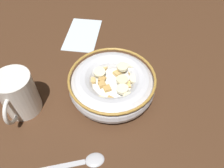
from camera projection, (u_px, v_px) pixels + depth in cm
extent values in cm
cube|color=#472B19|center=(112.00, 95.00, 54.06)|extent=(131.73, 131.73, 2.00)
cylinder|color=silver|center=(112.00, 91.00, 53.06)|extent=(10.81, 10.81, 0.60)
torus|color=silver|center=(112.00, 85.00, 51.18)|extent=(19.66, 19.66, 5.50)
torus|color=#B28438|center=(112.00, 78.00, 49.30)|extent=(19.67, 19.67, 0.60)
cylinder|color=white|center=(112.00, 84.00, 50.87)|extent=(16.36, 16.36, 0.40)
cube|color=#AD7F42|center=(122.00, 69.00, 52.87)|extent=(2.09, 2.12, 0.82)
cube|color=tan|center=(102.00, 84.00, 49.80)|extent=(2.08, 2.09, 0.75)
cube|color=#B78947|center=(102.00, 79.00, 50.82)|extent=(1.84, 1.84, 0.70)
cube|color=tan|center=(93.00, 67.00, 53.56)|extent=(1.79, 1.80, 0.73)
cube|color=tan|center=(127.00, 85.00, 49.85)|extent=(1.84, 1.78, 0.87)
cube|color=#B78947|center=(92.00, 103.00, 46.72)|extent=(2.19, 2.19, 0.75)
cube|color=tan|center=(88.00, 72.00, 52.53)|extent=(2.12, 2.09, 0.84)
cube|color=tan|center=(141.00, 86.00, 49.66)|extent=(2.17, 2.17, 0.69)
cube|color=tan|center=(131.00, 72.00, 52.33)|extent=(1.94, 1.95, 0.75)
cube|color=tan|center=(92.00, 81.00, 50.50)|extent=(1.84, 1.81, 0.77)
cube|color=tan|center=(104.00, 67.00, 53.43)|extent=(2.17, 2.15, 0.85)
cube|color=tan|center=(139.00, 80.00, 50.95)|extent=(1.68, 1.74, 0.86)
cube|color=tan|center=(107.00, 88.00, 49.27)|extent=(2.05, 2.07, 0.77)
cube|color=#B78947|center=(109.00, 100.00, 47.18)|extent=(2.04, 2.05, 0.73)
cube|color=tan|center=(117.00, 73.00, 52.09)|extent=(2.23, 2.22, 0.88)
cube|color=tan|center=(136.00, 67.00, 53.26)|extent=(2.20, 2.20, 0.79)
cube|color=tan|center=(116.00, 63.00, 54.15)|extent=(1.81, 1.75, 0.88)
cylinder|color=#F9EFC6|center=(132.00, 64.00, 52.47)|extent=(3.61, 3.58, 0.83)
cylinder|color=#F9EFC6|center=(122.00, 89.00, 48.03)|extent=(3.77, 3.80, 0.96)
cylinder|color=beige|center=(129.00, 98.00, 46.45)|extent=(3.51, 3.49, 0.80)
cylinder|color=#F9EFC6|center=(135.00, 79.00, 50.07)|extent=(3.18, 3.19, 0.74)
cylinder|color=beige|center=(122.00, 79.00, 49.71)|extent=(3.04, 3.03, 0.82)
cylinder|color=beige|center=(100.00, 102.00, 45.70)|extent=(3.72, 3.75, 0.97)
cylinder|color=#F4EABC|center=(123.00, 67.00, 51.85)|extent=(3.80, 3.79, 0.78)
cylinder|color=#F4EABC|center=(100.00, 72.00, 51.25)|extent=(3.61, 3.58, 1.10)
cylinder|color=#F9EFC6|center=(113.00, 104.00, 45.70)|extent=(3.36, 3.35, 0.87)
ellipsoid|color=#B7B7BC|center=(95.00, 159.00, 42.43)|extent=(3.84, 4.39, 0.80)
cube|color=#B7B7BC|center=(55.00, 168.00, 41.62)|extent=(4.13, 11.24, 0.36)
cylinder|color=white|center=(19.00, 94.00, 46.68)|extent=(7.51, 7.51, 9.97)
torus|color=white|center=(12.00, 109.00, 44.29)|extent=(6.38, 0.80, 6.38)
cube|color=silver|center=(83.00, 34.00, 67.20)|extent=(15.99, 10.11, 0.30)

